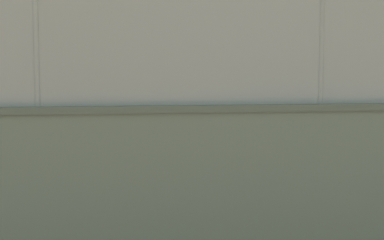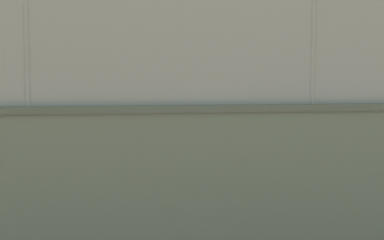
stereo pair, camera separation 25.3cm
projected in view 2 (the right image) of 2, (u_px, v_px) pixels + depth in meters
name	position (u px, v px, depth m)	size (l,w,h in m)	color
ground_plane	(125.00, 135.00, 19.75)	(260.00, 260.00, 0.00)	tan
perimeter_wall	(175.00, 181.00, 6.83)	(30.60, 1.39, 1.83)	slate
fence_panel_on_wall	(175.00, 16.00, 6.66)	(30.04, 1.09, 2.05)	gray
player_near_wall_returning	(263.00, 108.00, 20.15)	(0.79, 0.99, 1.53)	#591919
player_at_service_line	(292.00, 127.00, 12.88)	(0.75, 0.95, 1.61)	#591919
sports_ball	(261.00, 132.00, 19.68)	(0.18, 0.18, 0.18)	orange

